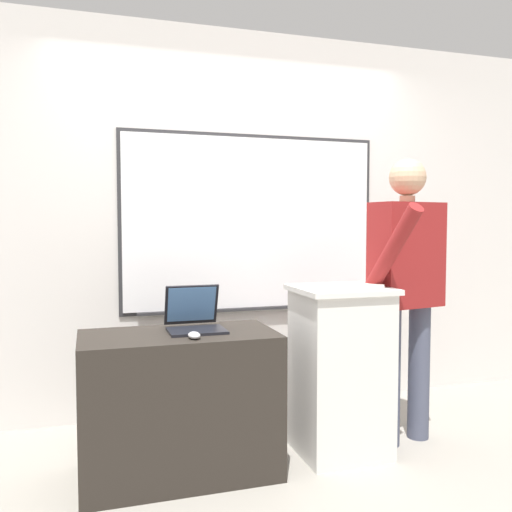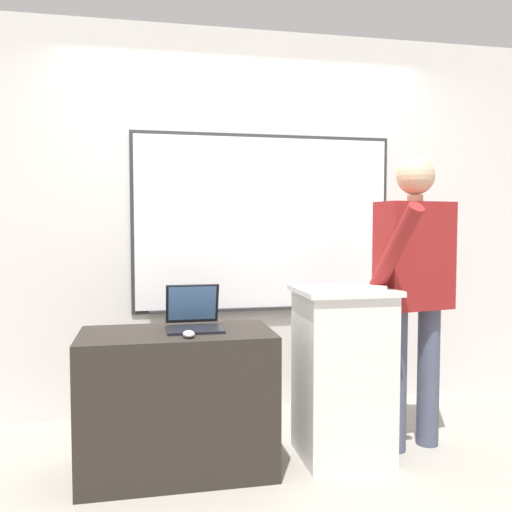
{
  "view_description": "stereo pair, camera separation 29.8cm",
  "coord_description": "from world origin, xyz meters",
  "px_view_note": "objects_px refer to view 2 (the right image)",
  "views": [
    {
      "loc": [
        -1.0,
        -2.39,
        1.32
      ],
      "look_at": [
        -0.11,
        0.46,
        1.15
      ],
      "focal_mm": 38.0,
      "sensor_mm": 36.0,
      "label": 1
    },
    {
      "loc": [
        -0.71,
        -2.47,
        1.32
      ],
      "look_at": [
        -0.11,
        0.46,
        1.15
      ],
      "focal_mm": 38.0,
      "sensor_mm": 36.0,
      "label": 2
    }
  ],
  "objects_px": {
    "computer_mouse_by_laptop": "(189,334)",
    "person_presenter": "(414,281)",
    "laptop": "(194,316)",
    "wireless_keyboard": "(349,287)",
    "side_desk": "(177,401)",
    "lectern_podium": "(343,372)"
  },
  "relations": [
    {
      "from": "laptop",
      "to": "computer_mouse_by_laptop",
      "type": "distance_m",
      "value": 0.24
    },
    {
      "from": "laptop",
      "to": "person_presenter",
      "type": "bearing_deg",
      "value": -2.38
    },
    {
      "from": "lectern_podium",
      "to": "computer_mouse_by_laptop",
      "type": "height_order",
      "value": "lectern_podium"
    },
    {
      "from": "computer_mouse_by_laptop",
      "to": "wireless_keyboard",
      "type": "bearing_deg",
      "value": 5.69
    },
    {
      "from": "person_presenter",
      "to": "lectern_podium",
      "type": "bearing_deg",
      "value": 173.92
    },
    {
      "from": "person_presenter",
      "to": "laptop",
      "type": "relative_size",
      "value": 5.49
    },
    {
      "from": "laptop",
      "to": "computer_mouse_by_laptop",
      "type": "height_order",
      "value": "laptop"
    },
    {
      "from": "laptop",
      "to": "computer_mouse_by_laptop",
      "type": "relative_size",
      "value": 3.11
    },
    {
      "from": "lectern_podium",
      "to": "person_presenter",
      "type": "distance_m",
      "value": 0.68
    },
    {
      "from": "lectern_podium",
      "to": "person_presenter",
      "type": "relative_size",
      "value": 0.57
    },
    {
      "from": "person_presenter",
      "to": "computer_mouse_by_laptop",
      "type": "height_order",
      "value": "person_presenter"
    },
    {
      "from": "lectern_podium",
      "to": "wireless_keyboard",
      "type": "relative_size",
      "value": 2.46
    },
    {
      "from": "laptop",
      "to": "wireless_keyboard",
      "type": "height_order",
      "value": "laptop"
    },
    {
      "from": "laptop",
      "to": "computer_mouse_by_laptop",
      "type": "xyz_separation_m",
      "value": [
        -0.04,
        -0.23,
        -0.05
      ]
    },
    {
      "from": "lectern_podium",
      "to": "laptop",
      "type": "distance_m",
      "value": 0.9
    },
    {
      "from": "lectern_podium",
      "to": "side_desk",
      "type": "relative_size",
      "value": 0.95
    },
    {
      "from": "computer_mouse_by_laptop",
      "to": "person_presenter",
      "type": "bearing_deg",
      "value": 7.73
    },
    {
      "from": "side_desk",
      "to": "laptop",
      "type": "relative_size",
      "value": 3.26
    },
    {
      "from": "lectern_podium",
      "to": "laptop",
      "type": "bearing_deg",
      "value": 174.15
    },
    {
      "from": "lectern_podium",
      "to": "laptop",
      "type": "height_order",
      "value": "laptop"
    },
    {
      "from": "lectern_podium",
      "to": "person_presenter",
      "type": "bearing_deg",
      "value": 4.09
    },
    {
      "from": "side_desk",
      "to": "wireless_keyboard",
      "type": "height_order",
      "value": "wireless_keyboard"
    }
  ]
}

